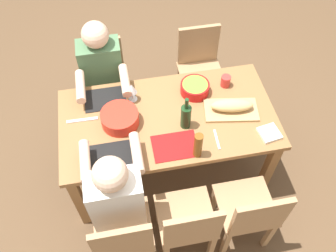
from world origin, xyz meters
TOP-DOWN VIEW (x-y plane):
  - ground_plane at (0.00, 0.00)m, footprint 8.00×8.00m
  - dining_table at (0.00, 0.00)m, footprint 1.62×0.85m
  - chair_near_center at (0.00, -0.75)m, footprint 0.40×0.40m
  - chair_far_right at (0.44, 0.75)m, footprint 0.40×0.40m
  - chair_far_left at (-0.44, 0.75)m, footprint 0.40×0.40m
  - diner_far_left at (-0.44, 0.56)m, footprint 0.41×0.53m
  - chair_near_right at (0.44, -0.75)m, footprint 0.40×0.40m
  - chair_near_left at (-0.44, -0.75)m, footprint 0.40×0.40m
  - diner_near_left at (-0.44, -0.56)m, footprint 0.41×0.53m
  - serving_bowl_salad at (0.25, 0.21)m, footprint 0.22×0.22m
  - serving_bowl_pasta at (-0.35, 0.02)m, footprint 0.28×0.28m
  - cutting_board at (0.48, -0.03)m, footprint 0.43×0.28m
  - bread_loaf at (0.48, -0.03)m, footprint 0.33×0.16m
  - wine_bottle at (0.11, -0.10)m, footprint 0.08×0.08m
  - beer_bottle at (0.14, -0.36)m, footprint 0.06×0.06m
  - wine_glass at (-0.24, 0.23)m, footprint 0.08×0.08m
  - placemat_near_center at (0.00, -0.26)m, footprint 0.32×0.23m
  - cup_far_right at (0.51, 0.23)m, footprint 0.08×0.08m
  - placemat_far_left at (-0.44, 0.26)m, footprint 0.32×0.23m
  - fork_near_right at (0.30, -0.26)m, footprint 0.02×0.17m
  - placemat_near_left at (-0.44, -0.26)m, footprint 0.32×0.23m
  - carving_knife at (-0.63, 0.09)m, footprint 0.23×0.03m
  - napkin_stack at (0.69, -0.29)m, footprint 0.16×0.16m

SIDE VIEW (x-z plane):
  - ground_plane at x=0.00m, z-range 0.00..0.00m
  - chair_near_center at x=0.00m, z-range 0.06..0.91m
  - chair_far_right at x=0.44m, z-range 0.06..0.91m
  - chair_far_left at x=-0.44m, z-range 0.06..0.91m
  - chair_near_right at x=0.44m, z-range 0.06..0.91m
  - chair_near_left at x=-0.44m, z-range 0.06..0.91m
  - dining_table at x=0.00m, z-range 0.28..1.02m
  - diner_far_left at x=-0.44m, z-range 0.10..1.30m
  - diner_near_left at x=-0.44m, z-range 0.10..1.30m
  - placemat_near_center at x=0.00m, z-range 0.74..0.75m
  - placemat_far_left at x=-0.44m, z-range 0.74..0.75m
  - placemat_near_left at x=-0.44m, z-range 0.74..0.75m
  - fork_near_right at x=0.30m, z-range 0.74..0.75m
  - carving_knife at x=-0.63m, z-range 0.74..0.75m
  - cutting_board at x=0.48m, z-range 0.74..0.76m
  - napkin_stack at x=0.69m, z-range 0.74..0.76m
  - cup_far_right at x=0.51m, z-range 0.74..0.83m
  - serving_bowl_salad at x=0.25m, z-range 0.75..0.84m
  - serving_bowl_pasta at x=-0.35m, z-range 0.75..0.85m
  - bread_loaf at x=0.48m, z-range 0.76..0.85m
  - wine_bottle at x=0.11m, z-range 0.70..0.99m
  - beer_bottle at x=0.14m, z-range 0.74..0.96m
  - wine_glass at x=-0.24m, z-range 0.77..0.94m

